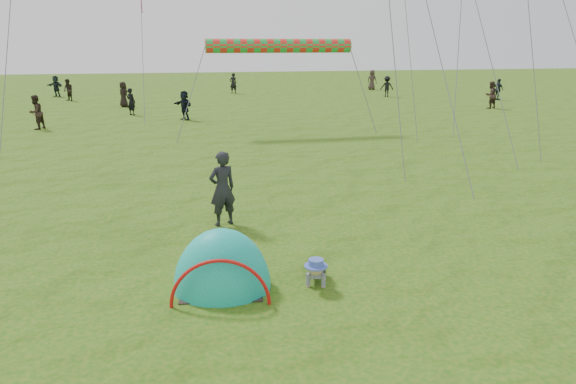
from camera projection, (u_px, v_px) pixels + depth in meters
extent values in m
plane|color=#19570D|center=(314.00, 304.00, 8.52)|extent=(140.00, 140.00, 0.00)
ellipsoid|color=#06A38B|center=(223.00, 288.00, 9.05)|extent=(1.88, 1.62, 2.21)
imported|color=black|center=(222.00, 189.00, 11.97)|extent=(0.76, 0.63, 1.78)
imported|color=black|center=(68.00, 90.00, 37.92)|extent=(0.98, 0.98, 1.60)
imported|color=#372B26|center=(372.00, 80.00, 46.87)|extent=(1.03, 1.00, 1.78)
imported|color=black|center=(184.00, 105.00, 28.57)|extent=(1.24, 1.50, 1.61)
imported|color=black|center=(233.00, 83.00, 43.41)|extent=(0.71, 0.56, 1.71)
imported|color=#31221D|center=(36.00, 112.00, 25.41)|extent=(0.94, 1.02, 1.69)
imported|color=black|center=(387.00, 86.00, 40.86)|extent=(1.14, 0.78, 1.62)
imported|color=black|center=(123.00, 94.00, 34.30)|extent=(0.92, 0.97, 1.67)
imported|color=black|center=(56.00, 86.00, 40.78)|extent=(1.54, 1.28, 1.65)
imported|color=black|center=(131.00, 102.00, 30.48)|extent=(0.69, 0.66, 1.59)
imported|color=#392623|center=(491.00, 95.00, 33.53)|extent=(0.99, 0.86, 1.75)
imported|color=#1E2830|center=(498.00, 89.00, 38.46)|extent=(0.58, 0.99, 1.59)
cylinder|color=red|center=(279.00, 46.00, 23.93)|extent=(6.85, 0.64, 0.64)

